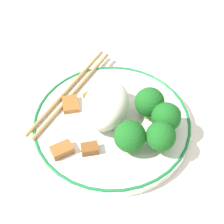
{
  "coord_description": "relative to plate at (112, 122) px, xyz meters",
  "views": [
    {
      "loc": [
        -0.31,
        -0.08,
        0.42
      ],
      "look_at": [
        0.0,
        0.0,
        0.04
      ],
      "focal_mm": 50.0,
      "sensor_mm": 36.0,
      "label": 1
    }
  ],
  "objects": [
    {
      "name": "chopsticks",
      "position": [
        0.04,
        0.09,
        0.01
      ],
      "size": [
        0.23,
        0.08,
        0.01
      ],
      "color": "#AD8451",
      "rests_on": "plate"
    },
    {
      "name": "meat_near_left",
      "position": [
        -0.07,
        0.02,
        0.01
      ],
      "size": [
        0.03,
        0.03,
        0.01
      ],
      "color": "brown",
      "rests_on": "plate"
    },
    {
      "name": "meat_near_right",
      "position": [
        0.01,
        0.08,
        0.01
      ],
      "size": [
        0.04,
        0.04,
        0.01
      ],
      "color": "#995B28",
      "rests_on": "plate"
    },
    {
      "name": "broccoli_back_center",
      "position": [
        -0.04,
        -0.08,
        0.04
      ],
      "size": [
        0.05,
        0.05,
        0.06
      ],
      "color": "#72AD4C",
      "rests_on": "plate"
    },
    {
      "name": "plate",
      "position": [
        0.0,
        0.0,
        0.0
      ],
      "size": [
        0.26,
        0.26,
        0.02
      ],
      "color": "white",
      "rests_on": "ground_plane"
    },
    {
      "name": "broccoli_mid_left",
      "position": [
        0.03,
        -0.06,
        0.04
      ],
      "size": [
        0.05,
        0.05,
        0.06
      ],
      "color": "#72AD4C",
      "rests_on": "plate"
    },
    {
      "name": "broccoli_back_left",
      "position": [
        -0.05,
        -0.04,
        0.04
      ],
      "size": [
        0.05,
        0.05,
        0.05
      ],
      "color": "#72AD4C",
      "rests_on": "plate"
    },
    {
      "name": "meat_near_back",
      "position": [
        -0.08,
        0.06,
        0.01
      ],
      "size": [
        0.04,
        0.04,
        0.01
      ],
      "color": "#995B28",
      "rests_on": "plate"
    },
    {
      "name": "broccoli_back_right",
      "position": [
        0.0,
        -0.09,
        0.04
      ],
      "size": [
        0.05,
        0.05,
        0.06
      ],
      "color": "#72AD4C",
      "rests_on": "plate"
    },
    {
      "name": "ground_plane",
      "position": [
        0.0,
        0.0,
        -0.01
      ],
      "size": [
        3.0,
        3.0,
        0.0
      ],
      "primitive_type": "plane",
      "color": "silver"
    },
    {
      "name": "meat_near_front",
      "position": [
        0.04,
        0.04,
        0.01
      ],
      "size": [
        0.05,
        0.05,
        0.01
      ],
      "color": "#995B28",
      "rests_on": "plate"
    },
    {
      "name": "rice_mound",
      "position": [
        0.01,
        0.01,
        0.03
      ],
      "size": [
        0.1,
        0.07,
        0.06
      ],
      "color": "white",
      "rests_on": "plate"
    }
  ]
}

